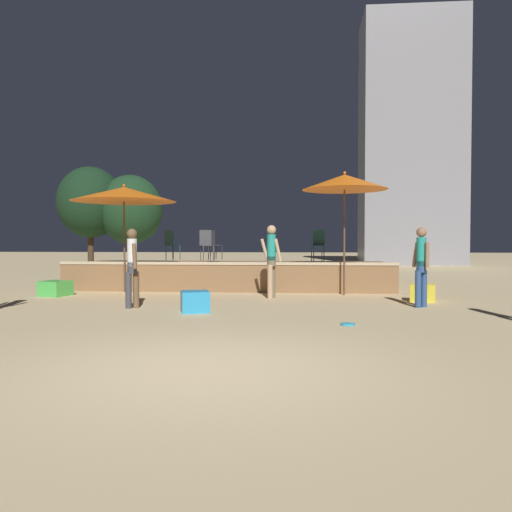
{
  "coord_description": "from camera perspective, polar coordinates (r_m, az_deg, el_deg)",
  "views": [
    {
      "loc": [
        1.01,
        -5.38,
        1.4
      ],
      "look_at": [
        0.0,
        6.71,
        1.05
      ],
      "focal_mm": 35.0,
      "sensor_mm": 36.0,
      "label": 1
    }
  ],
  "objects": [
    {
      "name": "cube_seat_2",
      "position": [
        12.36,
        18.45,
        -3.98
      ],
      "size": [
        0.66,
        0.66,
        0.41
      ],
      "rotation": [
        0.0,
        0.0,
        -0.21
      ],
      "color": "yellow",
      "rests_on": "ground"
    },
    {
      "name": "bistro_chair_3",
      "position": [
        14.64,
        -5.72,
        1.59
      ],
      "size": [
        0.46,
        0.46,
        0.9
      ],
      "rotation": [
        0.0,
        0.0,
        0.47
      ],
      "color": "#47474C",
      "rests_on": "wooden_deck"
    },
    {
      "name": "person_0",
      "position": [
        10.79,
        -13.97,
        -1.06
      ],
      "size": [
        0.36,
        0.45,
        1.67
      ],
      "rotation": [
        0.0,
        0.0,
        0.63
      ],
      "color": "#3F3F47",
      "rests_on": "ground"
    },
    {
      "name": "cube_seat_0",
      "position": [
        13.9,
        -21.95,
        -3.45
      ],
      "size": [
        0.78,
        0.78,
        0.39
      ],
      "rotation": [
        0.0,
        0.0,
        -0.26
      ],
      "color": "#4CC651",
      "rests_on": "ground"
    },
    {
      "name": "wooden_deck",
      "position": [
        15.18,
        -2.78,
        -2.2
      ],
      "size": [
        9.39,
        2.97,
        0.84
      ],
      "color": "olive",
      "rests_on": "ground"
    },
    {
      "name": "distant_building",
      "position": [
        32.86,
        17.3,
        12.42
      ],
      "size": [
        6.02,
        3.5,
        15.17
      ],
      "color": "gray",
      "rests_on": "ground"
    },
    {
      "name": "bistro_chair_1",
      "position": [
        14.55,
        7.15,
        1.58
      ],
      "size": [
        0.42,
        0.42,
        0.9
      ],
      "rotation": [
        0.0,
        0.0,
        6.04
      ],
      "color": "#1E4C47",
      "rests_on": "wooden_deck"
    },
    {
      "name": "person_1",
      "position": [
        12.3,
        1.77,
        -0.22
      ],
      "size": [
        0.57,
        0.3,
        1.81
      ],
      "rotation": [
        0.0,
        0.0,
        1.23
      ],
      "color": "tan",
      "rests_on": "ground"
    },
    {
      "name": "frisbee_disc",
      "position": [
        8.56,
        10.45,
        -7.68
      ],
      "size": [
        0.24,
        0.24,
        0.03
      ],
      "color": "#33B2D8",
      "rests_on": "ground"
    },
    {
      "name": "background_tree_1",
      "position": [
        24.27,
        -14.14,
        5.14
      ],
      "size": [
        2.96,
        2.96,
        4.54
      ],
      "color": "#3D2B1C",
      "rests_on": "ground"
    },
    {
      "name": "person_3",
      "position": [
        11.17,
        18.36,
        -0.88
      ],
      "size": [
        0.31,
        0.44,
        1.71
      ],
      "rotation": [
        0.0,
        0.0,
        3.7
      ],
      "color": "#2D4C7F",
      "rests_on": "ground"
    },
    {
      "name": "patio_umbrella_1",
      "position": [
        14.34,
        -14.85,
        6.83
      ],
      "size": [
        2.87,
        2.87,
        2.99
      ],
      "color": "brown",
      "rests_on": "ground"
    },
    {
      "name": "bistro_chair_0",
      "position": [
        15.49,
        -4.95,
        1.59
      ],
      "size": [
        0.48,
        0.48,
        0.9
      ],
      "rotation": [
        0.0,
        0.0,
        2.39
      ],
      "color": "#2D3338",
      "rests_on": "wooden_deck"
    },
    {
      "name": "cube_seat_1",
      "position": [
        10.02,
        -6.99,
        -5.19
      ],
      "size": [
        0.67,
        0.67,
        0.42
      ],
      "rotation": [
        0.0,
        0.0,
        0.31
      ],
      "color": "#2D9EDB",
      "rests_on": "ground"
    },
    {
      "name": "ground_plane",
      "position": [
        5.65,
        -5.84,
        -12.7
      ],
      "size": [
        120.0,
        120.0,
        0.0
      ],
      "primitive_type": "plane",
      "color": "#D1B784"
    },
    {
      "name": "patio_umbrella_0",
      "position": [
        13.35,
        10.09,
        8.29
      ],
      "size": [
        2.23,
        2.23,
        3.24
      ],
      "color": "brown",
      "rests_on": "ground"
    },
    {
      "name": "background_tree_0",
      "position": [
        24.8,
        -18.41,
        5.82
      ],
      "size": [
        3.03,
        3.03,
        4.92
      ],
      "color": "#3D2B1C",
      "rests_on": "ground"
    },
    {
      "name": "bistro_chair_2",
      "position": [
        15.4,
        -9.72,
        1.57
      ],
      "size": [
        0.47,
        0.47,
        0.9
      ],
      "rotation": [
        0.0,
        0.0,
        2.57
      ],
      "color": "#1E4C47",
      "rests_on": "wooden_deck"
    }
  ]
}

